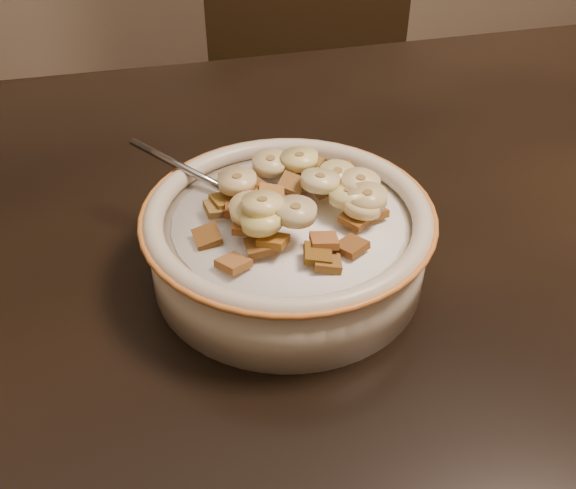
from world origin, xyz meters
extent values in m
cube|color=black|center=(0.00, 0.00, 0.73)|extent=(1.42, 0.93, 0.04)
cube|color=black|center=(0.18, 0.78, 0.52)|extent=(0.54, 0.54, 1.04)
cylinder|color=beige|center=(-0.10, -0.02, 0.78)|extent=(0.22, 0.22, 0.05)
cylinder|color=white|center=(-0.10, -0.02, 0.80)|extent=(0.19, 0.19, 0.00)
ellipsoid|color=gray|center=(-0.13, 0.01, 0.81)|extent=(0.07, 0.07, 0.01)
cube|color=brown|center=(-0.14, 0.05, 0.81)|extent=(0.02, 0.03, 0.01)
cube|color=brown|center=(-0.14, -0.01, 0.82)|extent=(0.02, 0.02, 0.01)
cube|color=brown|center=(-0.15, -0.07, 0.81)|extent=(0.03, 0.03, 0.01)
cube|color=brown|center=(-0.07, 0.02, 0.82)|extent=(0.03, 0.03, 0.01)
cube|color=brown|center=(-0.08, 0.03, 0.82)|extent=(0.02, 0.02, 0.01)
cube|color=brown|center=(-0.07, 0.01, 0.82)|extent=(0.02, 0.02, 0.01)
cube|color=#8F5517|center=(-0.04, 0.04, 0.81)|extent=(0.02, 0.02, 0.01)
cube|color=brown|center=(-0.09, -0.07, 0.81)|extent=(0.02, 0.02, 0.01)
cube|color=brown|center=(-0.12, -0.06, 0.82)|extent=(0.03, 0.03, 0.01)
cube|color=brown|center=(-0.14, -0.03, 0.82)|extent=(0.03, 0.03, 0.01)
cube|color=olive|center=(-0.16, 0.00, 0.81)|extent=(0.02, 0.02, 0.01)
cube|color=brown|center=(-0.07, -0.07, 0.81)|extent=(0.03, 0.03, 0.01)
cube|color=brown|center=(-0.05, -0.04, 0.82)|extent=(0.03, 0.03, 0.01)
cube|color=olive|center=(-0.09, 0.01, 0.82)|extent=(0.03, 0.03, 0.01)
cube|color=brown|center=(-0.17, -0.03, 0.81)|extent=(0.02, 0.02, 0.01)
cube|color=#9B5C1D|center=(-0.13, 0.00, 0.82)|extent=(0.03, 0.03, 0.01)
cube|color=brown|center=(-0.15, 0.01, 0.82)|extent=(0.03, 0.03, 0.01)
cube|color=#975C1B|center=(-0.07, 0.05, 0.81)|extent=(0.03, 0.03, 0.01)
cube|color=brown|center=(-0.08, 0.04, 0.81)|extent=(0.03, 0.03, 0.01)
cube|color=brown|center=(-0.09, -0.08, 0.81)|extent=(0.02, 0.02, 0.01)
cube|color=olive|center=(-0.09, 0.02, 0.82)|extent=(0.02, 0.02, 0.01)
cube|color=olive|center=(-0.11, 0.00, 0.83)|extent=(0.02, 0.02, 0.01)
cube|color=brown|center=(-0.13, 0.02, 0.82)|extent=(0.03, 0.03, 0.01)
cube|color=#995922|center=(-0.09, -0.06, 0.82)|extent=(0.02, 0.02, 0.01)
cube|color=brown|center=(-0.13, -0.06, 0.81)|extent=(0.02, 0.02, 0.01)
cube|color=brown|center=(-0.04, -0.03, 0.81)|extent=(0.03, 0.03, 0.01)
cube|color=brown|center=(-0.10, 0.06, 0.81)|extent=(0.02, 0.02, 0.01)
cylinder|color=#FCE39E|center=(-0.07, 0.00, 0.83)|extent=(0.04, 0.04, 0.01)
cylinder|color=#F6DD78|center=(-0.13, -0.05, 0.83)|extent=(0.04, 0.04, 0.01)
cylinder|color=#FFF193|center=(-0.08, 0.03, 0.83)|extent=(0.04, 0.04, 0.01)
cylinder|color=#FFF591|center=(-0.06, -0.02, 0.83)|extent=(0.04, 0.04, 0.01)
cylinder|color=tan|center=(-0.10, -0.05, 0.83)|extent=(0.04, 0.04, 0.01)
cylinder|color=#FEEDA7|center=(-0.04, -0.01, 0.83)|extent=(0.04, 0.04, 0.01)
cylinder|color=#E6C57C|center=(-0.05, -0.03, 0.82)|extent=(0.04, 0.04, 0.01)
cylinder|color=beige|center=(-0.14, 0.01, 0.83)|extent=(0.04, 0.04, 0.01)
cylinder|color=#FFE68B|center=(-0.13, -0.04, 0.84)|extent=(0.03, 0.03, 0.01)
cylinder|color=#FCE18D|center=(-0.14, -0.03, 0.83)|extent=(0.04, 0.04, 0.02)
cylinder|color=#CAB484|center=(-0.11, 0.04, 0.83)|extent=(0.03, 0.03, 0.01)
cylinder|color=tan|center=(-0.04, -0.03, 0.83)|extent=(0.04, 0.04, 0.01)
cylinder|color=#FDF098|center=(-0.05, 0.01, 0.82)|extent=(0.04, 0.04, 0.02)
camera|label=1|loc=(-0.20, -0.42, 1.11)|focal=40.00mm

